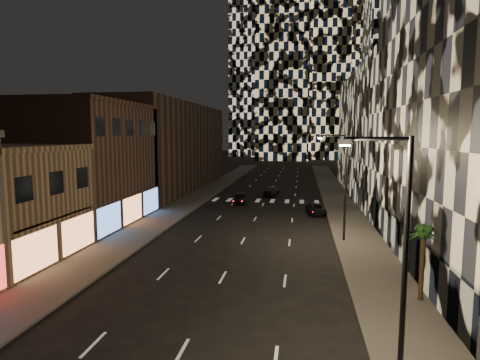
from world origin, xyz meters
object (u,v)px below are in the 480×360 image
(streetlight_near, at_px, (399,244))
(streetlight_far, at_px, (343,180))
(palm_tree, at_px, (423,238))
(car_dark_midlane, at_px, (240,198))
(car_dark_rightlane, at_px, (316,209))
(car_dark_oncoming, at_px, (271,191))

(streetlight_near, xyz_separation_m, streetlight_far, (0.00, 20.00, 0.00))
(palm_tree, bearing_deg, car_dark_midlane, 116.38)
(car_dark_rightlane, relative_size, palm_tree, 1.02)
(streetlight_far, bearing_deg, streetlight_near, -90.00)
(streetlight_far, distance_m, palm_tree, 12.58)
(streetlight_near, height_order, streetlight_far, same)
(car_dark_midlane, bearing_deg, car_dark_rightlane, -34.18)
(streetlight_far, relative_size, car_dark_rightlane, 2.11)
(streetlight_near, xyz_separation_m, car_dark_rightlane, (-1.72, 31.67, -4.76))
(streetlight_near, relative_size, streetlight_far, 1.00)
(car_dark_oncoming, xyz_separation_m, palm_tree, (11.00, -36.93, 2.91))
(streetlight_far, xyz_separation_m, palm_tree, (3.15, -12.06, -1.76))
(car_dark_midlane, height_order, car_dark_oncoming, car_dark_midlane)
(car_dark_rightlane, bearing_deg, palm_tree, -85.00)
(streetlight_far, bearing_deg, palm_tree, -75.38)
(car_dark_oncoming, height_order, palm_tree, palm_tree)
(streetlight_near, bearing_deg, car_dark_midlane, 107.00)
(car_dark_midlane, bearing_deg, car_dark_oncoming, 60.92)
(car_dark_midlane, distance_m, car_dark_oncoming, 8.39)
(car_dark_midlane, bearing_deg, streetlight_near, -77.10)
(streetlight_far, distance_m, car_dark_rightlane, 12.72)
(car_dark_rightlane, height_order, palm_tree, palm_tree)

